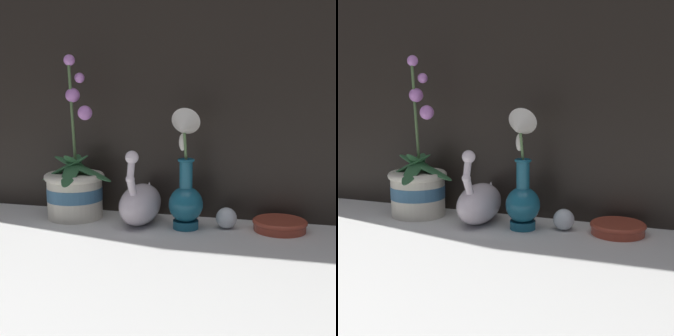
# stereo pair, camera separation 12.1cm
# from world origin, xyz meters

# --- Properties ---
(ground_plane) EXTENTS (2.80, 2.80, 0.00)m
(ground_plane) POSITION_xyz_m (0.00, 0.00, 0.00)
(ground_plane) COLOR silver
(orchid_potted_plant) EXTENTS (0.22, 0.22, 0.45)m
(orchid_potted_plant) POSITION_xyz_m (-0.29, 0.12, 0.09)
(orchid_potted_plant) COLOR beige
(orchid_potted_plant) RESTS_ON ground_plane
(swan_figurine) EXTENTS (0.10, 0.20, 0.20)m
(swan_figurine) POSITION_xyz_m (-0.09, 0.11, 0.06)
(swan_figurine) COLOR white
(swan_figurine) RESTS_ON ground_plane
(blue_vase) EXTENTS (0.09, 0.11, 0.31)m
(blue_vase) POSITION_xyz_m (0.04, 0.09, 0.12)
(blue_vase) COLOR #195B75
(blue_vase) RESTS_ON ground_plane
(glass_sphere) EXTENTS (0.05, 0.05, 0.05)m
(glass_sphere) POSITION_xyz_m (0.14, 0.12, 0.03)
(glass_sphere) COLOR silver
(glass_sphere) RESTS_ON ground_plane
(amber_dish) EXTENTS (0.14, 0.14, 0.03)m
(amber_dish) POSITION_xyz_m (0.27, 0.14, 0.02)
(amber_dish) COLOR #A8422D
(amber_dish) RESTS_ON ground_plane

